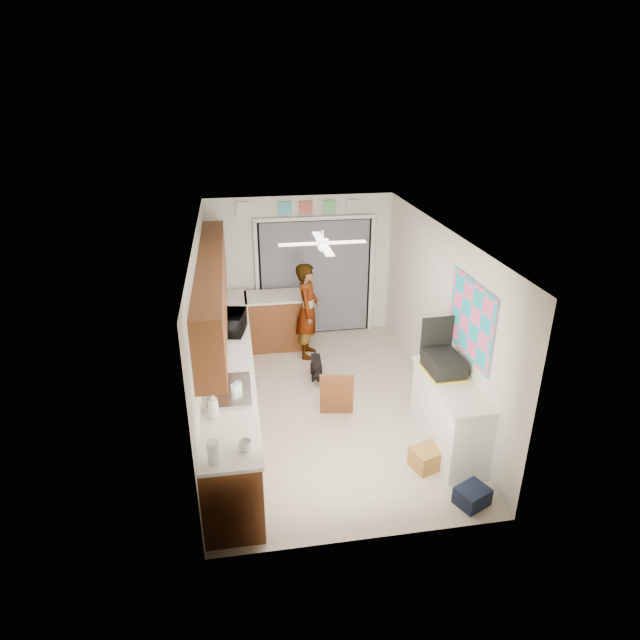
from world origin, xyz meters
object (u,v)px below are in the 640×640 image
navy_crate (472,496)px  cup (245,446)px  microwave (232,323)px  soap_bottle (213,405)px  dog (316,367)px  cardboard_box (429,457)px  suitcase (444,364)px  man (308,311)px  paper_towel_roll (213,452)px

navy_crate → cup: bearing=177.7°
microwave → soap_bottle: bearing=-175.5°
dog → navy_crate: bearing=-63.4°
cardboard_box → cup: bearing=-164.8°
microwave → suitcase: size_ratio=1.00×
soap_bottle → cup: size_ratio=2.23×
dog → cup: bearing=-107.7°
microwave → soap_bottle: 2.14m
cup → man: 3.85m
soap_bottle → suitcase: (2.78, 0.54, -0.04)m
cup → man: (1.13, 3.67, -0.19)m
paper_towel_roll → navy_crate: size_ratio=0.72×
navy_crate → paper_towel_roll: bearing=-178.9°
cup → suitcase: size_ratio=0.26×
soap_bottle → suitcase: soap_bottle is taller
soap_bottle → suitcase: bearing=11.0°
paper_towel_roll → dog: size_ratio=0.51×
soap_bottle → man: 3.38m
cardboard_box → navy_crate: (0.25, -0.68, -0.02)m
suitcase → navy_crate: (-0.07, -1.26, -0.95)m
cardboard_box → dog: size_ratio=0.84×
suitcase → cup: bearing=-157.2°
soap_bottle → navy_crate: soap_bottle is taller
suitcase → man: size_ratio=0.33×
cup → dog: 3.22m
microwave → cup: (0.09, -2.76, -0.09)m
microwave → cardboard_box: (2.23, -2.17, -0.96)m
microwave → cardboard_box: 3.26m
suitcase → cardboard_box: (-0.32, -0.58, -0.93)m
soap_bottle → paper_towel_roll: bearing=-88.9°
paper_towel_roll → navy_crate: (2.69, 0.05, -0.96)m
soap_bottle → cup: soap_bottle is taller
suitcase → man: bearing=115.5°
paper_towel_roll → cardboard_box: 2.71m
microwave → cup: microwave is taller
cardboard_box → microwave: bearing=135.8°
navy_crate → soap_bottle: bearing=165.1°
navy_crate → dog: bearing=112.6°
navy_crate → man: 4.03m
cup → suitcase: 2.73m
soap_bottle → dog: bearing=57.2°
soap_bottle → cardboard_box: (2.46, -0.04, -0.97)m
microwave → paper_towel_roll: microwave is taller
microwave → navy_crate: 3.91m
microwave → cup: size_ratio=3.79×
cup → man: size_ratio=0.09×
man → dog: 0.99m
paper_towel_roll → dog: 3.48m
cardboard_box → dog: dog is taller
soap_bottle → cardboard_box: soap_bottle is taller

